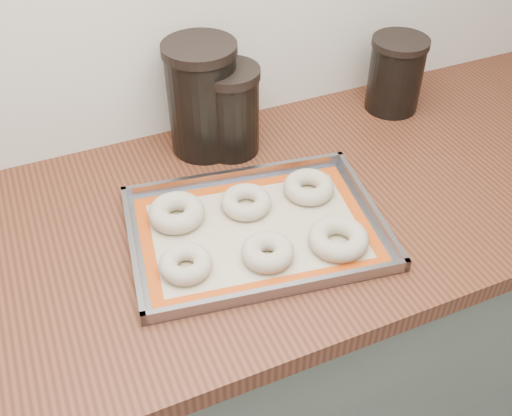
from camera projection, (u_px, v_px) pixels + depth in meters
name	position (u px, v px, depth m)	size (l,w,h in m)	color
cabinet	(332.00, 325.00, 1.53)	(3.00, 0.65, 0.86)	#5E665A
countertop	(350.00, 189.00, 1.24)	(3.06, 0.68, 0.04)	brown
baking_tray	(256.00, 230.00, 1.10)	(0.50, 0.39, 0.03)	gray
baking_mat	(256.00, 230.00, 1.10)	(0.46, 0.35, 0.00)	#C6B793
bagel_front_left	(186.00, 264.00, 1.02)	(0.09, 0.09, 0.03)	#C3B297
bagel_front_mid	(268.00, 252.00, 1.04)	(0.09, 0.09, 0.04)	#C3B297
bagel_front_right	(338.00, 239.00, 1.06)	(0.11, 0.11, 0.03)	#C3B297
bagel_back_left	(177.00, 213.00, 1.11)	(0.11, 0.11, 0.04)	#C3B297
bagel_back_mid	(246.00, 202.00, 1.14)	(0.10, 0.10, 0.03)	#C3B297
bagel_back_right	(309.00, 187.00, 1.17)	(0.10, 0.10, 0.03)	#C3B297
canister_left	(202.00, 98.00, 1.24)	(0.15, 0.15, 0.24)	black
canister_mid	(231.00, 110.00, 1.25)	(0.13, 0.13, 0.19)	black
canister_right	(396.00, 74.00, 1.38)	(0.13, 0.13, 0.17)	black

